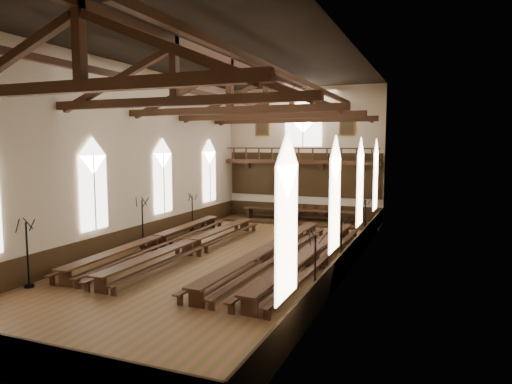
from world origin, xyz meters
TOP-DOWN VIEW (x-y plane):
  - ground at (0.00, 0.00)m, footprint 26.00×26.00m
  - room_walls at (0.00, 0.00)m, footprint 26.00×26.00m
  - wainscot_band at (0.00, 0.00)m, footprint 12.00×26.00m
  - side_windows at (-0.00, -0.00)m, footprint 11.85×19.80m
  - end_window at (0.00, 12.90)m, footprint 2.80×0.12m
  - minstrels_gallery at (0.00, 12.66)m, footprint 11.80×1.24m
  - portraits at (0.00, 12.90)m, footprint 7.75×0.09m
  - roof_trusses at (0.00, -0.00)m, footprint 11.70×25.70m
  - refectory_row_a at (-4.59, 0.26)m, footprint 1.89×14.66m
  - refectory_row_b at (-2.30, 0.10)m, footprint 1.58×14.60m
  - refectory_row_c at (2.04, 0.21)m, footprint 1.78×14.75m
  - refectory_row_d at (4.12, 0.20)m, footprint 1.83×14.90m
  - dais at (0.33, 11.40)m, footprint 11.40×2.76m
  - high_table at (0.33, 11.40)m, footprint 8.68×1.11m
  - high_chairs at (0.33, 12.25)m, footprint 5.00×0.50m
  - candelabrum_left_near at (-5.55, -7.30)m, footprint 0.77×0.87m
  - candelabrum_left_mid at (-5.55, 0.34)m, footprint 0.84×0.86m
  - candelabrum_left_far at (-5.55, 5.82)m, footprint 0.76×0.71m
  - candelabrum_right_near at (5.55, -4.55)m, footprint 0.71×0.81m
  - candelabrum_right_mid at (5.55, 0.22)m, footprint 0.74×0.76m
  - candelabrum_right_far at (5.55, 7.44)m, footprint 0.77×0.72m

SIDE VIEW (x-z plane):
  - ground at x=0.00m, z-range 0.00..0.00m
  - dais at x=0.33m, z-range 0.00..0.18m
  - refectory_row_a at x=-4.59m, z-range 0.18..0.95m
  - refectory_row_b at x=-2.30m, z-range 0.18..0.95m
  - refectory_row_c at x=2.04m, z-range 0.18..0.96m
  - refectory_row_d at x=4.12m, z-range 0.18..0.98m
  - wainscot_band at x=0.00m, z-range 0.00..1.20m
  - candelabrum_left_far at x=-5.55m, z-range -0.49..2.01m
  - candelabrum_right_mid at x=5.55m, z-range -0.50..2.04m
  - candelabrum_right_far at x=5.55m, z-range -0.50..2.05m
  - high_chairs at x=0.33m, z-range 0.23..1.33m
  - candelabrum_right_near at x=5.55m, z-range -0.52..2.12m
  - candelabrum_left_near at x=-5.55m, z-range -0.55..2.27m
  - candelabrum_left_mid at x=-5.55m, z-range -0.56..2.30m
  - high_table at x=0.33m, z-range 0.47..1.28m
  - side_windows at x=0.00m, z-range 1.49..5.99m
  - minstrels_gallery at x=0.00m, z-range 2.06..5.76m
  - room_walls at x=0.00m, z-range -6.54..19.46m
  - portraits at x=0.00m, z-range 6.38..7.82m
  - end_window at x=0.00m, z-range 5.32..9.12m
  - roof_trusses at x=0.00m, z-range 6.82..9.62m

